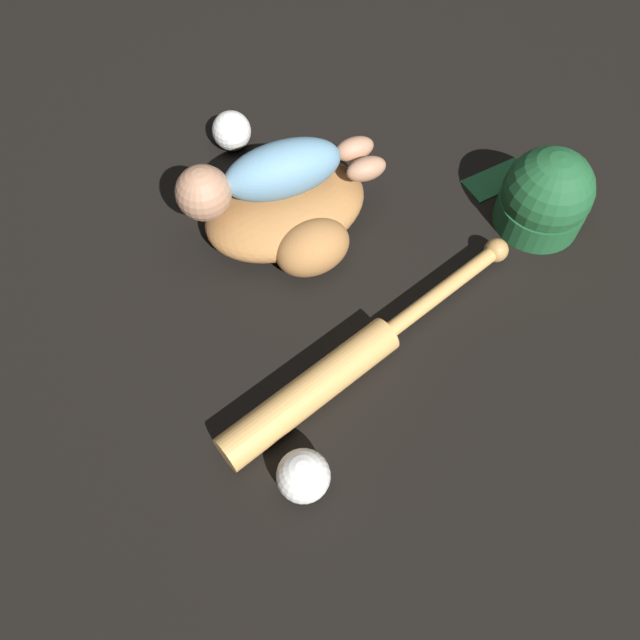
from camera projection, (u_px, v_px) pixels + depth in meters
name	position (u px, v px, depth m)	size (l,w,h in m)	color
ground_plane	(303.00, 248.00, 1.13)	(6.00, 6.00, 0.00)	black
baseball_glove	(290.00, 214.00, 1.11)	(0.36, 0.32, 0.09)	#A8703D
baby_figure	(269.00, 175.00, 1.04)	(0.37, 0.16, 0.10)	#6693B2
baseball_bat	(341.00, 368.00, 0.98)	(0.54, 0.35, 0.06)	tan
baseball	(303.00, 476.00, 0.88)	(0.08, 0.08, 0.08)	white
baseball_spare	(232.00, 131.00, 1.24)	(0.08, 0.08, 0.08)	white
baseball_cap	(544.00, 195.00, 1.11)	(0.19, 0.24, 0.16)	#1E562D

